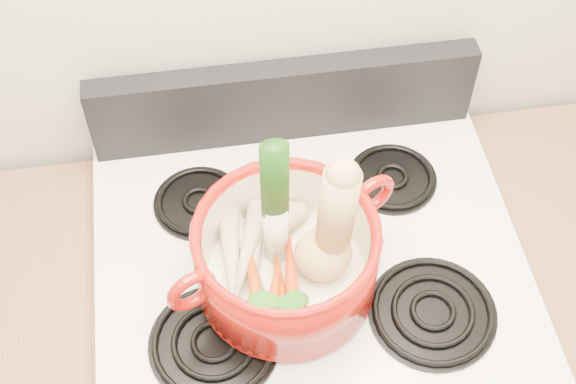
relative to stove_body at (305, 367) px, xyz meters
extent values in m
cube|color=white|center=(0.00, 0.00, 0.00)|extent=(0.76, 0.65, 0.92)
cube|color=white|center=(0.00, 0.00, 0.47)|extent=(0.78, 0.67, 0.03)
cube|color=black|center=(0.00, 0.30, 0.58)|extent=(0.76, 0.05, 0.18)
cylinder|color=black|center=(-0.19, -0.16, 0.50)|extent=(0.22, 0.22, 0.02)
cylinder|color=black|center=(0.19, -0.16, 0.50)|extent=(0.22, 0.22, 0.02)
cylinder|color=black|center=(-0.19, 0.14, 0.50)|extent=(0.17, 0.17, 0.02)
cylinder|color=black|center=(0.19, 0.14, 0.50)|extent=(0.17, 0.17, 0.02)
cylinder|color=#98110A|center=(-0.05, -0.07, 0.58)|extent=(0.41, 0.41, 0.15)
torus|color=#98110A|center=(-0.21, -0.14, 0.64)|extent=(0.09, 0.05, 0.09)
torus|color=#98110A|center=(0.11, 0.00, 0.64)|extent=(0.09, 0.05, 0.09)
cylinder|color=white|center=(-0.06, -0.03, 0.69)|extent=(0.05, 0.05, 0.30)
ellipsoid|color=tan|center=(-0.04, 0.03, 0.56)|extent=(0.10, 0.09, 0.05)
cone|color=beige|center=(-0.12, -0.02, 0.56)|extent=(0.08, 0.21, 0.06)
cone|color=beige|center=(-0.14, -0.05, 0.57)|extent=(0.06, 0.21, 0.06)
cone|color=beige|center=(-0.10, -0.03, 0.57)|extent=(0.07, 0.18, 0.05)
cone|color=beige|center=(-0.12, -0.05, 0.58)|extent=(0.10, 0.17, 0.05)
cone|color=#BE4A09|center=(-0.07, -0.12, 0.56)|extent=(0.03, 0.15, 0.04)
cone|color=#C34E09|center=(-0.11, -0.11, 0.57)|extent=(0.04, 0.16, 0.05)
cone|color=#C63609|center=(-0.05, -0.11, 0.57)|extent=(0.05, 0.18, 0.05)
cone|color=#CC4E0A|center=(-0.09, -0.14, 0.58)|extent=(0.07, 0.14, 0.04)
camera|label=1|loc=(-0.16, -0.79, 1.73)|focal=50.00mm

